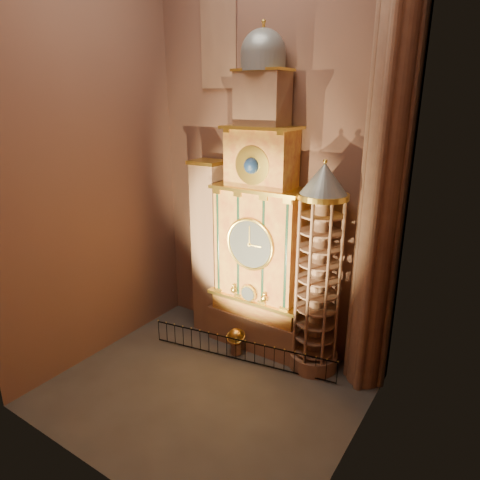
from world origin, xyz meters
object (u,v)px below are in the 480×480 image
Objects in this scene: celestial_globe at (236,339)px; stair_turret at (318,273)px; iron_railing at (241,350)px; astronomical_clock at (260,233)px; portrait_tower at (209,248)px.

stair_turret is at bearing 18.08° from celestial_globe.
astronomical_clock is at bearing 93.30° from iron_railing.
astronomical_clock is 1.64× the size of portrait_tower.
stair_turret reaches higher than celestial_globe.
stair_turret is at bearing -4.30° from astronomical_clock.
celestial_globe is at bearing -107.72° from astronomical_clock.
iron_railing is at bearing -86.70° from astronomical_clock.
celestial_globe is 0.82m from iron_railing.
portrait_tower reaches higher than celestial_globe.
celestial_globe is at bearing -28.70° from portrait_tower.
stair_turret is at bearing -2.33° from portrait_tower.
stair_turret is 5.98m from iron_railing.
astronomical_clock is 3.78m from stair_turret.
iron_railing is at bearing -37.68° from celestial_globe.
celestial_globe is (-0.50, -1.57, -5.77)m from astronomical_clock.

